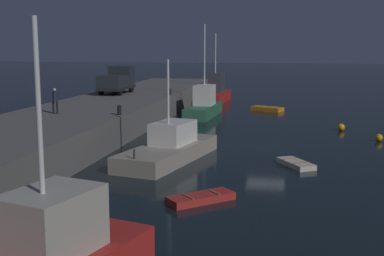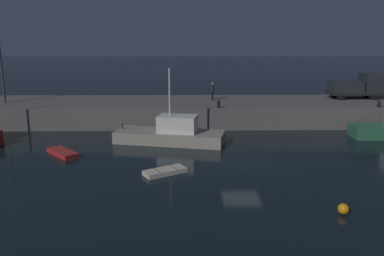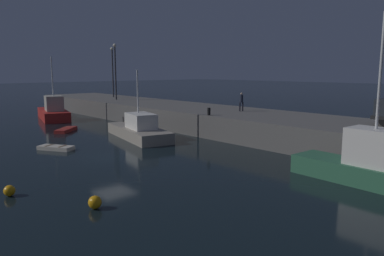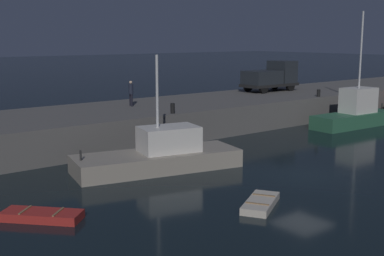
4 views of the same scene
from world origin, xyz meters
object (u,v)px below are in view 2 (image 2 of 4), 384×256
at_px(fishing_boat_blue, 172,134).
at_px(bollard_central, 379,104).
at_px(dinghy_orange_near, 165,171).
at_px(bollard_west, 219,104).
at_px(dockworker, 212,90).
at_px(utility_truck, 357,86).
at_px(lamp_post_east, 0,58).
at_px(rowboat_white_mid, 63,153).
at_px(mooring_buoy_mid, 343,209).

height_order(fishing_boat_blue, bollard_central, fishing_boat_blue).
distance_m(dinghy_orange_near, bollard_west, 12.74).
xyz_separation_m(dockworker, bollard_west, (0.25, -4.56, -0.68)).
height_order(dinghy_orange_near, utility_truck, utility_truck).
height_order(lamp_post_east, utility_truck, lamp_post_east).
bearing_deg(utility_truck, rowboat_white_mid, -153.71).
distance_m(rowboat_white_mid, utility_truck, 29.76).
relative_size(utility_truck, bollard_central, 9.28).
height_order(fishing_boat_blue, dinghy_orange_near, fishing_boat_blue).
bearing_deg(dockworker, bollard_west, -86.87).
bearing_deg(rowboat_white_mid, dinghy_orange_near, -28.34).
distance_m(rowboat_white_mid, dockworker, 17.10).
bearing_deg(bollard_west, utility_truck, 19.94).
xyz_separation_m(dinghy_orange_near, utility_truck, (19.00, 17.17, 3.15)).
xyz_separation_m(lamp_post_east, utility_truck, (35.25, 2.32, -3.00)).
xyz_separation_m(fishing_boat_blue, utility_truck, (18.86, 9.84, 2.56)).
height_order(dinghy_orange_near, bollard_central, bollard_central).
height_order(lamp_post_east, bollard_west, lamp_post_east).
bearing_deg(bollard_west, fishing_boat_blue, -132.38).
bearing_deg(lamp_post_east, utility_truck, 3.77).
height_order(dinghy_orange_near, rowboat_white_mid, rowboat_white_mid).
relative_size(dockworker, bollard_west, 2.72).
bearing_deg(dinghy_orange_near, lamp_post_east, 137.58).
xyz_separation_m(dinghy_orange_near, rowboat_white_mid, (-7.53, 4.06, 0.02)).
height_order(rowboat_white_mid, bollard_central, bollard_central).
distance_m(mooring_buoy_mid, bollard_central, 20.40).
distance_m(fishing_boat_blue, rowboat_white_mid, 8.36).
relative_size(dinghy_orange_near, rowboat_white_mid, 0.95).
xyz_separation_m(fishing_boat_blue, lamp_post_east, (-16.40, 7.52, 5.56)).
xyz_separation_m(mooring_buoy_mid, bollard_central, (10.09, 17.61, 2.04)).
height_order(fishing_boat_blue, dockworker, fishing_boat_blue).
bearing_deg(bollard_central, mooring_buoy_mid, -119.82).
bearing_deg(rowboat_white_mid, bollard_central, 16.44).
xyz_separation_m(fishing_boat_blue, rowboat_white_mid, (-7.67, -3.27, -0.57)).
height_order(fishing_boat_blue, utility_truck, fishing_boat_blue).
bearing_deg(fishing_boat_blue, mooring_buoy_mid, -56.75).
bearing_deg(bollard_central, dinghy_orange_near, -147.85).
relative_size(rowboat_white_mid, dockworker, 1.65).
xyz_separation_m(utility_truck, bollard_central, (-0.17, -5.33, -0.99)).
bearing_deg(utility_truck, dinghy_orange_near, -137.91).
xyz_separation_m(lamp_post_east, bollard_central, (35.08, -3.01, -3.99)).
bearing_deg(dinghy_orange_near, utility_truck, 42.09).
bearing_deg(bollard_central, lamp_post_east, 175.10).
distance_m(dinghy_orange_near, utility_truck, 25.80).
bearing_deg(mooring_buoy_mid, rowboat_white_mid, 148.84).
bearing_deg(mooring_buoy_mid, bollard_west, 104.34).
relative_size(lamp_post_east, bollard_west, 11.17).
relative_size(fishing_boat_blue, dockworker, 5.10).
xyz_separation_m(rowboat_white_mid, lamp_post_east, (-8.72, 10.78, 6.13)).
xyz_separation_m(mooring_buoy_mid, utility_truck, (10.27, 22.94, 3.04)).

